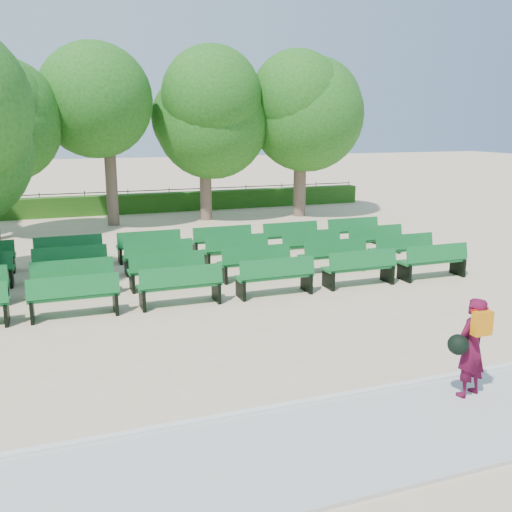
# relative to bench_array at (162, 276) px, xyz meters

# --- Properties ---
(ground) EXTENTS (120.00, 120.00, 0.00)m
(ground) POSITION_rel_bench_array_xyz_m (-0.18, -1.64, -0.10)
(ground) COLOR #CDAE88
(paving) EXTENTS (30.00, 2.20, 0.06)m
(paving) POSITION_rel_bench_array_xyz_m (-0.18, -9.04, -0.07)
(paving) COLOR #AFAFAA
(paving) RESTS_ON ground
(curb) EXTENTS (30.00, 0.12, 0.10)m
(curb) POSITION_rel_bench_array_xyz_m (-0.18, -7.89, -0.05)
(curb) COLOR silver
(curb) RESTS_ON ground
(hedge) EXTENTS (26.00, 0.70, 0.90)m
(hedge) POSITION_rel_bench_array_xyz_m (-0.18, 12.36, 0.35)
(hedge) COLOR #255315
(hedge) RESTS_ON ground
(fence) EXTENTS (26.00, 0.10, 1.02)m
(fence) POSITION_rel_bench_array_xyz_m (-0.18, 12.76, -0.10)
(fence) COLOR black
(fence) RESTS_ON ground
(tree_line) EXTENTS (21.80, 6.80, 7.04)m
(tree_line) POSITION_rel_bench_array_xyz_m (-0.18, 8.36, -0.10)
(tree_line) COLOR #24641A
(tree_line) RESTS_ON ground
(bench_array) EXTENTS (1.96, 0.69, 1.22)m
(bench_array) POSITION_rel_bench_array_xyz_m (0.00, 0.00, 0.00)
(bench_array) COLOR #116327
(bench_array) RESTS_ON ground
(person) EXTENTS (0.78, 0.51, 1.57)m
(person) POSITION_rel_bench_array_xyz_m (3.10, -8.52, 0.77)
(person) COLOR #4D0B24
(person) RESTS_ON ground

